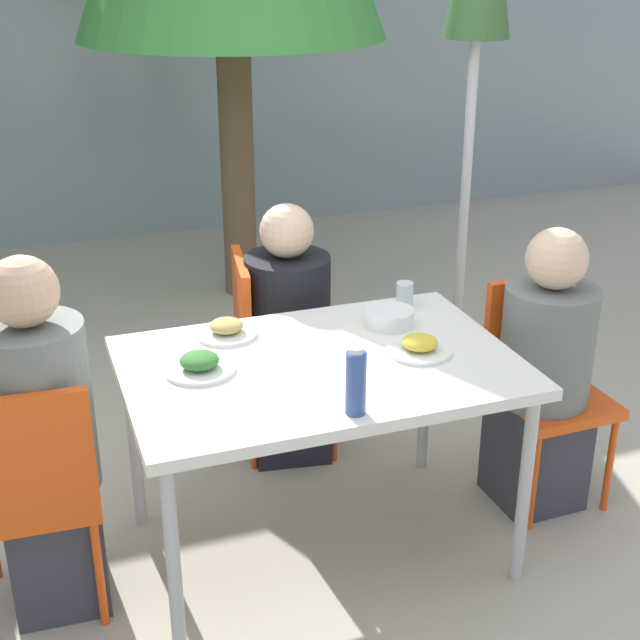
{
  "coord_description": "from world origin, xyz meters",
  "views": [
    {
      "loc": [
        -0.89,
        -2.5,
        2.05
      ],
      "look_at": [
        0.0,
        0.0,
        0.91
      ],
      "focal_mm": 50.0,
      "sensor_mm": 36.0,
      "label": 1
    }
  ],
  "objects_px": {
    "chair_left": "(31,485)",
    "person_left": "(45,449)",
    "bottle": "(356,382)",
    "salad_bowl": "(390,317)",
    "person_far": "(288,342)",
    "chair_far": "(268,340)",
    "person_right": "(543,379)",
    "drinking_cup": "(405,295)",
    "chair_right": "(542,373)"
  },
  "relations": [
    {
      "from": "person_far",
      "to": "drinking_cup",
      "type": "bearing_deg",
      "value": 54.35
    },
    {
      "from": "chair_right",
      "to": "salad_bowl",
      "type": "xyz_separation_m",
      "value": [
        -0.61,
        0.09,
        0.28
      ]
    },
    {
      "from": "person_far",
      "to": "salad_bowl",
      "type": "relative_size",
      "value": 6.23
    },
    {
      "from": "chair_right",
      "to": "person_far",
      "type": "relative_size",
      "value": 0.79
    },
    {
      "from": "bottle",
      "to": "chair_far",
      "type": "bearing_deg",
      "value": 87.33
    },
    {
      "from": "bottle",
      "to": "drinking_cup",
      "type": "xyz_separation_m",
      "value": [
        0.48,
        0.7,
        -0.05
      ]
    },
    {
      "from": "bottle",
      "to": "drinking_cup",
      "type": "relative_size",
      "value": 2.2
    },
    {
      "from": "bottle",
      "to": "salad_bowl",
      "type": "bearing_deg",
      "value": 57.67
    },
    {
      "from": "chair_left",
      "to": "salad_bowl",
      "type": "distance_m",
      "value": 1.34
    },
    {
      "from": "chair_left",
      "to": "person_right",
      "type": "bearing_deg",
      "value": 4.68
    },
    {
      "from": "chair_right",
      "to": "salad_bowl",
      "type": "distance_m",
      "value": 0.68
    },
    {
      "from": "person_far",
      "to": "chair_far",
      "type": "bearing_deg",
      "value": -121.92
    },
    {
      "from": "chair_left",
      "to": "person_left",
      "type": "height_order",
      "value": "person_left"
    },
    {
      "from": "salad_bowl",
      "to": "chair_right",
      "type": "bearing_deg",
      "value": -8.86
    },
    {
      "from": "chair_left",
      "to": "person_right",
      "type": "relative_size",
      "value": 0.77
    },
    {
      "from": "chair_left",
      "to": "bottle",
      "type": "xyz_separation_m",
      "value": [
        0.93,
        -0.33,
        0.36
      ]
    },
    {
      "from": "person_far",
      "to": "person_right",
      "type": "bearing_deg",
      "value": 58.75
    },
    {
      "from": "chair_left",
      "to": "salad_bowl",
      "type": "height_order",
      "value": "chair_left"
    },
    {
      "from": "chair_left",
      "to": "person_far",
      "type": "xyz_separation_m",
      "value": [
        1.06,
        0.72,
        0.01
      ]
    },
    {
      "from": "person_right",
      "to": "salad_bowl",
      "type": "relative_size",
      "value": 6.32
    },
    {
      "from": "salad_bowl",
      "to": "drinking_cup",
      "type": "bearing_deg",
      "value": 48.76
    },
    {
      "from": "chair_far",
      "to": "drinking_cup",
      "type": "bearing_deg",
      "value": 54.95
    },
    {
      "from": "person_far",
      "to": "drinking_cup",
      "type": "xyz_separation_m",
      "value": [
        0.35,
        -0.35,
        0.29
      ]
    },
    {
      "from": "chair_left",
      "to": "person_far",
      "type": "distance_m",
      "value": 1.28
    },
    {
      "from": "person_right",
      "to": "drinking_cup",
      "type": "bearing_deg",
      "value": -37.52
    },
    {
      "from": "person_far",
      "to": "salad_bowl",
      "type": "bearing_deg",
      "value": 34.12
    },
    {
      "from": "bottle",
      "to": "salad_bowl",
      "type": "relative_size",
      "value": 1.21
    },
    {
      "from": "chair_far",
      "to": "drinking_cup",
      "type": "distance_m",
      "value": 0.66
    },
    {
      "from": "person_left",
      "to": "person_right",
      "type": "xyz_separation_m",
      "value": [
        1.8,
        -0.02,
        -0.05
      ]
    },
    {
      "from": "bottle",
      "to": "person_far",
      "type": "bearing_deg",
      "value": 83.29
    },
    {
      "from": "chair_right",
      "to": "chair_left",
      "type": "bearing_deg",
      "value": 2.58
    },
    {
      "from": "drinking_cup",
      "to": "salad_bowl",
      "type": "xyz_separation_m",
      "value": [
        -0.12,
        -0.14,
        -0.02
      ]
    },
    {
      "from": "chair_right",
      "to": "person_far",
      "type": "height_order",
      "value": "person_far"
    },
    {
      "from": "person_far",
      "to": "bottle",
      "type": "xyz_separation_m",
      "value": [
        -0.12,
        -1.05,
        0.35
      ]
    },
    {
      "from": "chair_left",
      "to": "person_far",
      "type": "bearing_deg",
      "value": 37.19
    },
    {
      "from": "drinking_cup",
      "to": "salad_bowl",
      "type": "bearing_deg",
      "value": -131.24
    },
    {
      "from": "chair_left",
      "to": "chair_far",
      "type": "distance_m",
      "value": 1.26
    },
    {
      "from": "drinking_cup",
      "to": "salad_bowl",
      "type": "distance_m",
      "value": 0.19
    },
    {
      "from": "person_right",
      "to": "chair_far",
      "type": "height_order",
      "value": "person_right"
    },
    {
      "from": "chair_left",
      "to": "bottle",
      "type": "distance_m",
      "value": 1.05
    },
    {
      "from": "chair_right",
      "to": "bottle",
      "type": "height_order",
      "value": "bottle"
    },
    {
      "from": "person_far",
      "to": "chair_left",
      "type": "bearing_deg",
      "value": -47.0
    },
    {
      "from": "person_right",
      "to": "chair_far",
      "type": "xyz_separation_m",
      "value": [
        -0.86,
        0.73,
        -0.02
      ]
    },
    {
      "from": "person_left",
      "to": "salad_bowl",
      "type": "xyz_separation_m",
      "value": [
        1.24,
        0.15,
        0.21
      ]
    },
    {
      "from": "person_left",
      "to": "person_far",
      "type": "bearing_deg",
      "value": 35.57
    },
    {
      "from": "person_left",
      "to": "bottle",
      "type": "bearing_deg",
      "value": -21.8
    },
    {
      "from": "person_left",
      "to": "person_right",
      "type": "bearing_deg",
      "value": 2.26
    },
    {
      "from": "person_left",
      "to": "chair_right",
      "type": "xyz_separation_m",
      "value": [
        1.84,
        0.06,
        -0.07
      ]
    },
    {
      "from": "person_left",
      "to": "chair_left",
      "type": "bearing_deg",
      "value": -121.92
    },
    {
      "from": "chair_left",
      "to": "bottle",
      "type": "height_order",
      "value": "bottle"
    }
  ]
}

